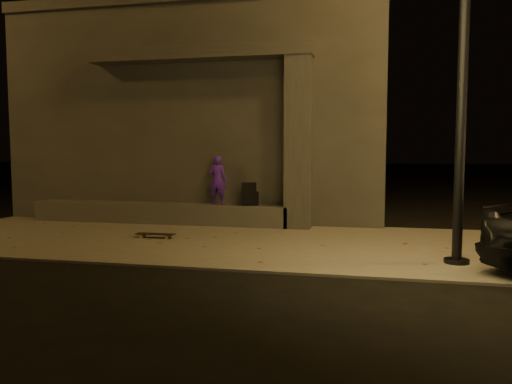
% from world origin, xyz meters
% --- Properties ---
extents(ground, '(120.00, 120.00, 0.00)m').
position_xyz_m(ground, '(0.00, 0.00, 0.00)').
color(ground, black).
rests_on(ground, ground).
extents(sidewalk, '(11.00, 4.40, 0.04)m').
position_xyz_m(sidewalk, '(0.00, 2.00, 0.02)').
color(sidewalk, slate).
rests_on(sidewalk, ground).
extents(building, '(9.00, 5.10, 5.22)m').
position_xyz_m(building, '(-1.00, 6.49, 2.61)').
color(building, '#3B3836').
rests_on(building, ground).
extents(ledge, '(6.00, 0.55, 0.45)m').
position_xyz_m(ledge, '(-1.50, 3.75, 0.27)').
color(ledge, '#4B4844').
rests_on(ledge, sidewalk).
extents(column, '(0.55, 0.55, 3.60)m').
position_xyz_m(column, '(1.70, 3.75, 1.84)').
color(column, '#3B3836').
rests_on(column, sidewalk).
extents(canopy, '(5.00, 0.70, 0.28)m').
position_xyz_m(canopy, '(-0.50, 3.80, 3.78)').
color(canopy, '#3B3836').
rests_on(canopy, column).
extents(skateboarder, '(0.40, 0.26, 1.08)m').
position_xyz_m(skateboarder, '(-0.09, 3.75, 1.03)').
color(skateboarder, '#4A1CB9').
rests_on(skateboarder, ledge).
extents(backpack, '(0.41, 0.33, 0.51)m').
position_xyz_m(backpack, '(0.65, 3.75, 0.66)').
color(backpack, black).
rests_on(backpack, ledge).
extents(skateboard, '(0.76, 0.22, 0.08)m').
position_xyz_m(skateboard, '(-0.75, 1.88, 0.11)').
color(skateboard, black).
rests_on(skateboard, sidewalk).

